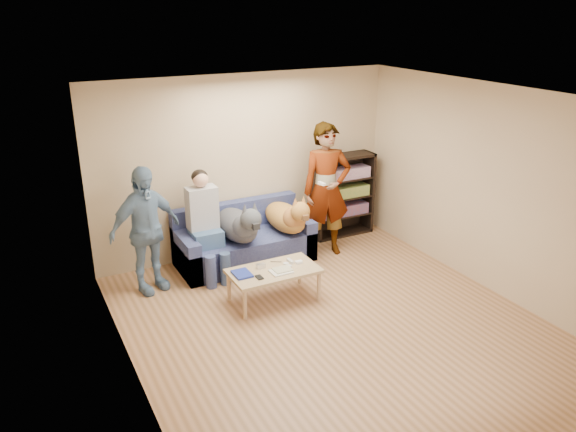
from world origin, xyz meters
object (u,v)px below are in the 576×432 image
dog_gray (239,225)px  dog_tan (288,217)px  person_standing_right (326,190)px  person_standing_left (145,230)px  coffee_table (274,273)px  notebook_blue (242,274)px  person_seated (205,221)px  camera_silver (261,266)px  sofa (243,243)px  bookshelf (342,193)px

dog_gray → dog_tan: 0.74m
person_standing_right → person_standing_left: person_standing_right is taller
person_standing_left → coffee_table: bearing=-54.6°
notebook_blue → person_seated: bearing=94.1°
person_standing_right → coffee_table: size_ratio=1.77×
person_standing_right → person_standing_left: (-2.61, 0.04, -0.15)m
notebook_blue → dog_gray: 1.05m
notebook_blue → dog_gray: bearing=68.6°
person_standing_right → camera_silver: bearing=-135.8°
person_standing_right → sofa: (-1.20, 0.27, -0.69)m
coffee_table → person_seated: bearing=113.5°
person_standing_left → dog_gray: (1.27, 0.01, -0.16)m
person_standing_left → bookshelf: 3.25m
camera_silver → dog_tan: dog_tan is taller
sofa → dog_gray: size_ratio=1.49×
dog_gray → bookshelf: bearing=13.0°
dog_tan → person_standing_left: bearing=-180.0°
coffee_table → bookshelf: bookshelf is taller
person_seated → coffee_table: size_ratio=1.34×
notebook_blue → sofa: sofa is taller
sofa → person_seated: person_seated is taller
camera_silver → sofa: bearing=77.8°
dog_tan → coffee_table: dog_tan is taller
person_seated → bookshelf: bearing=8.6°
person_standing_left → camera_silver: bearing=-53.7°
person_standing_left → person_standing_right: bearing=-18.0°
sofa → person_standing_right: bearing=-12.6°
coffee_table → bookshelf: bearing=37.2°
notebook_blue → person_standing_left: bearing=133.5°
coffee_table → person_standing_left: bearing=142.5°
person_standing_right → sofa: bearing=-178.6°
coffee_table → camera_silver: bearing=135.0°
sofa → dog_tan: 0.74m
dog_tan → coffee_table: size_ratio=1.07×
dog_gray → bookshelf: bookshelf is taller
dog_gray → coffee_table: bearing=-88.6°
person_standing_left → dog_tan: person_standing_left is taller
notebook_blue → coffee_table: 0.41m
person_seated → person_standing_right: bearing=-4.5°
dog_tan → coffee_table: (-0.71, -1.00, -0.28)m
notebook_blue → bookshelf: bookshelf is taller
person_standing_left → sofa: person_standing_left is taller
person_seated → dog_tan: person_seated is taller
person_standing_right → notebook_blue: (-1.71, -0.90, -0.54)m
person_standing_left → notebook_blue: (0.90, -0.94, -0.39)m
bookshelf → person_seated: bearing=-171.4°
person_standing_right → person_seated: bearing=-170.4°
person_standing_left → person_seated: 0.83m
person_seated → notebook_blue: bearing=-85.9°
person_standing_left → bookshelf: size_ratio=1.27×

